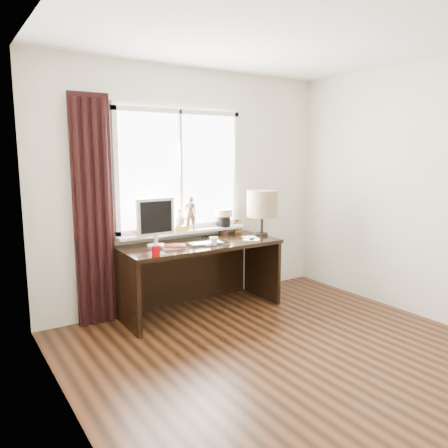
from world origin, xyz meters
TOP-DOWN VIEW (x-y plane):
  - floor at (0.00, 0.00)m, footprint 3.50×4.00m
  - ceiling at (0.00, 0.00)m, footprint 3.50×4.00m
  - wall_back at (0.00, 2.00)m, footprint 3.50×0.00m
  - wall_left at (-1.75, 0.00)m, footprint 0.00×4.00m
  - laptop at (-0.10, 1.51)m, footprint 0.37×0.26m
  - mug at (-0.04, 1.46)m, footprint 0.12×0.12m
  - red_cup at (-0.75, 1.33)m, footprint 0.08×0.08m
  - window at (-0.14, 1.95)m, footprint 1.52×0.22m
  - curtain at (-1.13, 1.91)m, footprint 0.38×0.09m
  - desk at (-0.10, 1.73)m, footprint 1.70×0.70m
  - monitor at (-0.55, 1.75)m, footprint 0.40×0.18m
  - notebook_stack at (-0.45, 1.56)m, footprint 0.26×0.22m
  - brush_holder at (0.35, 1.87)m, footprint 0.09×0.09m
  - icon_frame at (0.60, 1.93)m, footprint 0.10×0.03m
  - table_lamp at (0.70, 1.60)m, footprint 0.35×0.35m
  - loose_papers at (0.49, 1.53)m, footprint 0.26×0.30m
  - desk_cables at (0.10, 1.69)m, footprint 0.23×0.41m

SIDE VIEW (x-z plane):
  - floor at x=0.00m, z-range 0.00..0.00m
  - desk at x=-0.10m, z-range 0.13..0.88m
  - loose_papers at x=0.49m, z-range 0.75..0.75m
  - desk_cables at x=0.10m, z-range 0.75..0.76m
  - laptop at x=-0.10m, z-range 0.75..0.78m
  - notebook_stack at x=-0.45m, z-range 0.75..0.78m
  - mug at x=-0.04m, z-range 0.75..0.84m
  - red_cup at x=-0.75m, z-range 0.75..0.85m
  - brush_holder at x=0.35m, z-range 0.69..0.94m
  - icon_frame at x=0.60m, z-range 0.75..0.88m
  - monitor at x=-0.55m, z-range 0.78..1.27m
  - table_lamp at x=0.70m, z-range 0.85..1.37m
  - curtain at x=-1.13m, z-range -0.01..2.24m
  - wall_back at x=0.00m, z-range 0.00..2.60m
  - wall_left at x=-1.75m, z-range 0.00..2.60m
  - window at x=-0.14m, z-range 0.61..2.01m
  - ceiling at x=0.00m, z-range 2.60..2.60m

